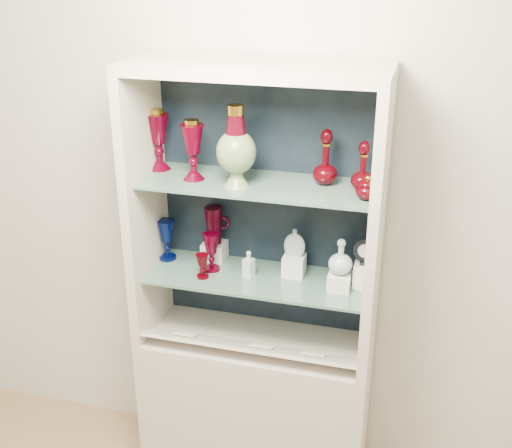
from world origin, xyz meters
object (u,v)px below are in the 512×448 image
(ruby_decanter_a, at_px, (326,154))
(lidded_bowl, at_px, (367,187))
(clear_square_bottle, at_px, (249,264))
(cobalt_goblet, at_px, (167,240))
(pedestal_lamp_left, at_px, (158,140))
(ruby_decanter_b, at_px, (363,165))
(ruby_goblet_tall, at_px, (211,252))
(ruby_goblet_small, at_px, (202,266))
(pedestal_lamp_right, at_px, (193,150))
(ruby_pitcher, at_px, (214,225))
(clear_round_decanter, at_px, (341,257))
(flat_flask, at_px, (295,242))
(enamel_urn, at_px, (236,146))
(cameo_medallion, at_px, (365,252))

(ruby_decanter_a, xyz_separation_m, lidded_bowl, (0.18, -0.12, -0.08))
(lidded_bowl, distance_m, clear_square_bottle, 0.63)
(clear_square_bottle, bearing_deg, cobalt_goblet, 170.53)
(pedestal_lamp_left, height_order, ruby_decanter_b, pedestal_lamp_left)
(ruby_decanter_a, relative_size, cobalt_goblet, 1.35)
(lidded_bowl, xyz_separation_m, ruby_goblet_tall, (-0.64, 0.08, -0.38))
(ruby_goblet_small, bearing_deg, pedestal_lamp_right, 130.97)
(ruby_pitcher, bearing_deg, clear_round_decanter, -36.93)
(lidded_bowl, bearing_deg, clear_round_decanter, 149.05)
(cobalt_goblet, relative_size, clear_square_bottle, 1.57)
(pedestal_lamp_right, relative_size, flat_flask, 1.95)
(ruby_decanter_a, xyz_separation_m, clear_round_decanter, (0.09, -0.07, -0.40))
(ruby_goblet_tall, distance_m, flat_flask, 0.36)
(ruby_decanter_a, relative_size, ruby_goblet_tall, 1.46)
(pedestal_lamp_right, distance_m, ruby_pitcher, 0.40)
(pedestal_lamp_right, distance_m, ruby_decanter_b, 0.67)
(clear_square_bottle, distance_m, flat_flask, 0.21)
(cobalt_goblet, bearing_deg, ruby_goblet_small, -31.30)
(ruby_pitcher, xyz_separation_m, clear_round_decanter, (0.58, -0.13, -0.02))
(lidded_bowl, bearing_deg, enamel_urn, 178.26)
(ruby_goblet_small, xyz_separation_m, clear_square_bottle, (0.18, 0.06, 0.01))
(ruby_pitcher, distance_m, cameo_medallion, 0.67)
(ruby_goblet_tall, bearing_deg, clear_square_bottle, -4.75)
(ruby_decanter_b, distance_m, clear_round_decanter, 0.39)
(lidded_bowl, bearing_deg, clear_square_bottle, 172.37)
(clear_round_decanter, bearing_deg, ruby_goblet_tall, 177.47)
(ruby_decanter_b, height_order, cameo_medallion, ruby_decanter_b)
(clear_round_decanter, bearing_deg, ruby_pitcher, 167.27)
(pedestal_lamp_left, bearing_deg, clear_square_bottle, -9.19)
(lidded_bowl, xyz_separation_m, clear_round_decanter, (-0.09, 0.05, -0.32))
(pedestal_lamp_left, xyz_separation_m, ruby_decanter_a, (0.70, -0.01, -0.00))
(ruby_decanter_a, height_order, lidded_bowl, ruby_decanter_a)
(ruby_goblet_tall, distance_m, clear_square_bottle, 0.17)
(pedestal_lamp_left, bearing_deg, ruby_pitcher, 14.28)
(cameo_medallion, bearing_deg, clear_round_decanter, -152.66)
(ruby_pitcher, bearing_deg, clear_square_bottle, -56.20)
(pedestal_lamp_left, relative_size, ruby_goblet_tall, 1.49)
(enamel_urn, height_order, cameo_medallion, enamel_urn)
(cobalt_goblet, bearing_deg, ruby_goblet_tall, -12.94)
(ruby_pitcher, bearing_deg, cameo_medallion, -31.37)
(pedestal_lamp_right, height_order, lidded_bowl, pedestal_lamp_right)
(clear_round_decanter, bearing_deg, ruby_decanter_a, 141.83)
(pedestal_lamp_left, distance_m, ruby_goblet_tall, 0.52)
(ruby_pitcher, distance_m, flat_flask, 0.38)
(pedestal_lamp_left, height_order, clear_round_decanter, pedestal_lamp_left)
(clear_square_bottle, xyz_separation_m, clear_round_decanter, (0.38, -0.01, 0.08))
(clear_square_bottle, bearing_deg, ruby_decanter_a, 11.34)
(pedestal_lamp_right, relative_size, ruby_decanter_b, 1.17)
(ruby_decanter_a, xyz_separation_m, clear_square_bottle, (-0.30, -0.06, -0.49))
(ruby_goblet_tall, bearing_deg, pedestal_lamp_left, 167.68)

